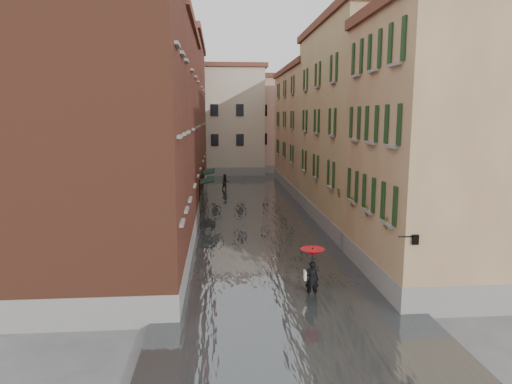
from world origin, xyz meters
name	(u,v)px	position (x,y,z in m)	size (l,w,h in m)	color
ground	(273,268)	(0.00, 0.00, 0.00)	(120.00, 120.00, 0.00)	#565558
floodwater	(253,211)	(0.00, 13.00, 0.10)	(10.00, 60.00, 0.20)	#4A4F52
building_left_near	(109,136)	(-7.00, -2.00, 6.50)	(6.00, 8.00, 13.00)	brown
building_left_mid	(149,133)	(-7.00, 9.00, 6.25)	(6.00, 14.00, 12.50)	#5F291E
building_left_far	(172,119)	(-7.00, 24.00, 7.00)	(6.00, 16.00, 14.00)	brown
building_right_near	(438,152)	(7.00, -2.00, 5.75)	(6.00, 8.00, 11.50)	#9C7350
building_right_mid	(361,128)	(7.00, 9.00, 6.50)	(6.00, 14.00, 13.00)	tan
building_right_far	(314,132)	(7.00, 24.00, 5.75)	(6.00, 16.00, 11.50)	#9C7350
building_end_cream	(215,123)	(-3.00, 38.00, 6.50)	(12.00, 9.00, 13.00)	beige
building_end_pink	(282,126)	(6.00, 40.00, 6.00)	(10.00, 9.00, 12.00)	tan
awning_near	(207,182)	(-3.49, 12.83, 2.46)	(1.09, 2.79, 2.80)	black
awning_far	(208,173)	(-3.49, 18.39, 2.47)	(1.09, 3.10, 2.80)	black
wall_lantern	(414,239)	(4.33, -6.00, 3.01)	(0.71, 0.22, 0.35)	black
window_planters	(362,198)	(4.12, -0.66, 3.51)	(0.59, 7.97, 0.84)	#9C4B33
pedestrian_main	(312,267)	(1.15, -3.77, 1.31)	(1.02, 1.02, 2.06)	black
pedestrian_far	(225,183)	(-1.93, 23.32, 0.84)	(0.82, 0.64, 1.68)	black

